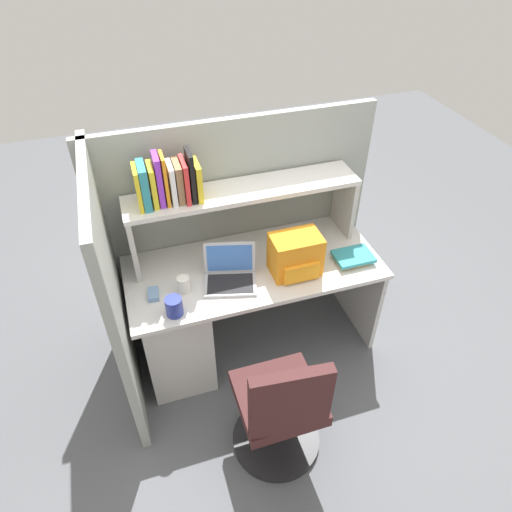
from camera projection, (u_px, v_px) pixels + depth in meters
name	position (u px, v px, depth m)	size (l,w,h in m)	color
ground_plane	(254.00, 341.00, 3.37)	(8.00, 8.00, 0.00)	#595B60
desk	(197.00, 315.00, 3.02)	(1.60, 0.70, 0.73)	silver
cubicle_partition_rear	(237.00, 226.00, 3.15)	(1.84, 0.05, 1.55)	#939991
cubicle_partition_left	(115.00, 295.00, 2.63)	(0.05, 1.06, 1.55)	#939991
overhead_hutch	(244.00, 202.00, 2.82)	(1.44, 0.28, 0.45)	beige
reference_books_on_shelf	(167.00, 182.00, 2.57)	(0.36, 0.18, 0.30)	yellow
laptop	(230.00, 274.00, 2.76)	(0.37, 0.33, 0.22)	#B7BABF
backpack	(296.00, 255.00, 2.78)	(0.30, 0.23, 0.26)	orange
computer_mouse	(153.00, 294.00, 2.68)	(0.06, 0.10, 0.03)	#7299C6
paper_cup	(184.00, 284.00, 2.69)	(0.08, 0.08, 0.10)	white
snack_canister	(174.00, 306.00, 2.55)	(0.10, 0.10, 0.12)	navy
desk_book_stack	(353.00, 257.00, 2.92)	(0.24, 0.18, 0.05)	orange
office_chair	(280.00, 412.00, 2.48)	(0.52, 0.52, 0.93)	black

